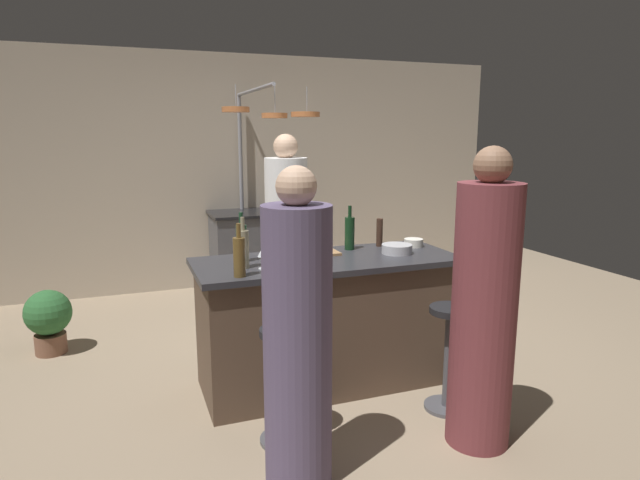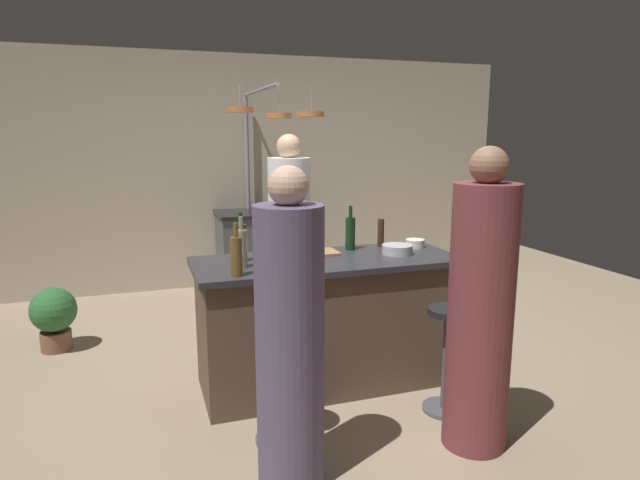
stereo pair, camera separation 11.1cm
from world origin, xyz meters
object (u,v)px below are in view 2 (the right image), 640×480
at_px(cutting_board, 315,253).
at_px(wine_bottle_green, 241,242).
at_px(stove_range, 254,251).
at_px(bar_stool_right, 447,355).
at_px(bar_stool_left, 279,379).
at_px(mixing_bowl_blue, 302,263).
at_px(wine_bottle_white, 242,248).
at_px(potted_plant, 54,315).
at_px(wine_bottle_red, 350,233).
at_px(wine_glass_near_right_guest, 270,241).
at_px(chef, 290,242).
at_px(pepper_mill, 381,233).
at_px(wine_bottle_amber, 237,256).
at_px(guest_left, 290,342).
at_px(mixing_bowl_steel, 397,249).
at_px(wine_glass_by_chef, 261,252).
at_px(guest_right, 480,313).
at_px(mixing_bowl_ceramic, 415,243).

xyz_separation_m(cutting_board, wine_bottle_green, (-0.53, -0.05, 0.12)).
relative_size(stove_range, wine_bottle_green, 2.68).
bearing_deg(bar_stool_right, cutting_board, 128.38).
height_order(bar_stool_left, mixing_bowl_blue, mixing_bowl_blue).
distance_m(wine_bottle_white, mixing_bowl_blue, 0.39).
bearing_deg(wine_bottle_white, bar_stool_right, -25.32).
relative_size(stove_range, wine_bottle_white, 2.74).
bearing_deg(potted_plant, bar_stool_left, -53.48).
bearing_deg(wine_bottle_red, wine_glass_near_right_guest, -177.82).
distance_m(chef, pepper_mill, 0.98).
distance_m(pepper_mill, wine_bottle_amber, 1.28).
bearing_deg(guest_left, wine_bottle_amber, 99.83).
xyz_separation_m(stove_range, wine_bottle_red, (0.25, -2.23, 0.58)).
bearing_deg(mixing_bowl_blue, mixing_bowl_steel, 13.32).
relative_size(chef, bar_stool_right, 2.55).
bearing_deg(cutting_board, mixing_bowl_blue, -119.56).
distance_m(chef, wine_glass_near_right_guest, 0.99).
distance_m(wine_bottle_green, wine_glass_by_chef, 0.26).
bearing_deg(bar_stool_right, potted_plant, 142.79).
height_order(chef, wine_glass_by_chef, chef).
distance_m(potted_plant, wine_bottle_green, 1.90).
bearing_deg(guest_right, wine_bottle_amber, 148.40).
bearing_deg(cutting_board, guest_right, -63.72).
distance_m(mixing_bowl_steel, mixing_bowl_ceramic, 0.28).
relative_size(guest_left, wine_bottle_red, 4.93).
bearing_deg(wine_bottle_white, bar_stool_left, -80.87).
bearing_deg(wine_bottle_white, mixing_bowl_blue, -20.97).
xyz_separation_m(wine_bottle_white, wine_glass_near_right_guest, (0.24, 0.26, -0.02)).
bearing_deg(chef, wine_glass_near_right_guest, -113.64).
bearing_deg(wine_bottle_white, guest_right, -39.57).
distance_m(guest_right, wine_glass_by_chef, 1.35).
distance_m(guest_right, mixing_bowl_blue, 1.12).
height_order(stove_range, pepper_mill, pepper_mill).
bearing_deg(wine_bottle_white, wine_bottle_red, 18.34).
relative_size(wine_bottle_white, wine_glass_near_right_guest, 2.23).
xyz_separation_m(stove_range, potted_plant, (-1.89, -1.19, -0.15)).
height_order(wine_bottle_green, wine_glass_near_right_guest, wine_bottle_green).
xyz_separation_m(cutting_board, mixing_bowl_blue, (-0.20, -0.36, 0.03)).
height_order(stove_range, mixing_bowl_steel, mixing_bowl_steel).
relative_size(guest_left, mixing_bowl_steel, 7.41).
xyz_separation_m(wine_bottle_amber, mixing_bowl_blue, (0.42, 0.06, -0.09)).
xyz_separation_m(bar_stool_left, wine_bottle_white, (-0.09, 0.55, 0.65)).
height_order(mixing_bowl_steel, mixing_bowl_ceramic, mixing_bowl_steel).
bearing_deg(wine_bottle_red, wine_bottle_amber, -152.43).
distance_m(guest_left, wine_bottle_red, 1.46).
distance_m(guest_right, mixing_bowl_steel, 0.99).
bearing_deg(pepper_mill, guest_right, -89.05).
xyz_separation_m(wine_bottle_green, mixing_bowl_blue, (0.33, -0.31, -0.10)).
xyz_separation_m(potted_plant, wine_bottle_white, (1.30, -1.32, 0.73)).
bearing_deg(bar_stool_right, chef, 107.57).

